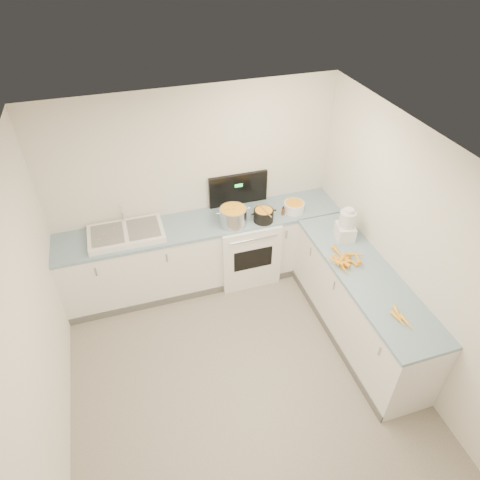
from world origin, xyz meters
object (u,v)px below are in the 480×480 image
object	(u,v)px
steel_pot	(233,217)
black_pot	(264,216)
spice_jar	(293,210)
stove	(245,245)
extract_bottle	(283,212)
sink	(126,233)
mixing_bowl	(294,207)
food_processor	(346,226)

from	to	relation	value
steel_pot	black_pot	world-z (taller)	steel_pot
steel_pot	spice_jar	xyz separation A→B (m)	(0.78, -0.00, -0.05)
stove	extract_bottle	world-z (taller)	stove
spice_jar	sink	bearing A→B (deg)	175.94
steel_pot	mixing_bowl	world-z (taller)	steel_pot
mixing_bowl	spice_jar	distance (m)	0.05
stove	sink	bearing A→B (deg)	179.38
extract_bottle	steel_pot	bearing A→B (deg)	-179.82
mixing_bowl	extract_bottle	size ratio (longest dim) A/B	2.71
stove	mixing_bowl	world-z (taller)	stove
stove	mixing_bowl	size ratio (longest dim) A/B	5.26
steel_pot	mixing_bowl	size ratio (longest dim) A/B	1.27
mixing_bowl	spice_jar	bearing A→B (deg)	-120.11
spice_jar	food_processor	distance (m)	0.75
spice_jar	food_processor	bearing A→B (deg)	-60.27
food_processor	mixing_bowl	bearing A→B (deg)	116.46
black_pot	extract_bottle	world-z (taller)	black_pot
steel_pot	extract_bottle	world-z (taller)	steel_pot
black_pot	mixing_bowl	bearing A→B (deg)	11.15
food_processor	steel_pot	bearing A→B (deg)	150.83
steel_pot	black_pot	size ratio (longest dim) A/B	1.36
black_pot	mixing_bowl	size ratio (longest dim) A/B	0.94
spice_jar	food_processor	world-z (taller)	food_processor
sink	steel_pot	bearing A→B (deg)	-6.50
black_pot	mixing_bowl	xyz separation A→B (m)	(0.44, 0.09, -0.01)
stove	black_pot	distance (m)	0.59
stove	sink	xyz separation A→B (m)	(-1.45, 0.02, 0.50)
stove	spice_jar	xyz separation A→B (m)	(0.59, -0.13, 0.52)
black_pot	extract_bottle	size ratio (longest dim) A/B	2.54
black_pot	food_processor	bearing A→B (deg)	-37.51
steel_pot	extract_bottle	size ratio (longest dim) A/B	3.44
steel_pot	mixing_bowl	distance (m)	0.81
sink	black_pot	distance (m)	1.64
sink	food_processor	bearing A→B (deg)	-18.06
steel_pot	food_processor	world-z (taller)	food_processor
sink	spice_jar	world-z (taller)	sink
mixing_bowl	spice_jar	size ratio (longest dim) A/B	2.59
sink	spice_jar	xyz separation A→B (m)	(2.04, -0.14, 0.01)
sink	extract_bottle	bearing A→B (deg)	-4.24
sink	mixing_bowl	world-z (taller)	sink
sink	stove	bearing A→B (deg)	-0.62
mixing_bowl	spice_jar	xyz separation A→B (m)	(-0.03, -0.04, -0.01)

